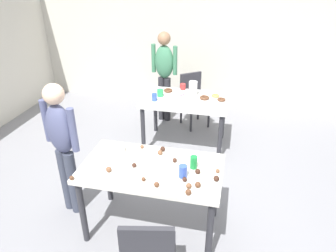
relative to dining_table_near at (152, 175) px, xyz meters
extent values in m
plane|color=gray|center=(0.06, 0.19, -0.65)|extent=(6.40, 6.40, 0.00)
cube|color=beige|center=(0.06, 3.39, 0.65)|extent=(6.40, 0.10, 2.60)
cube|color=silver|center=(0.00, 0.00, 0.08)|extent=(1.31, 0.74, 0.04)
cylinder|color=#2D2D33|center=(-0.59, -0.31, -0.30)|extent=(0.06, 0.06, 0.71)
cylinder|color=#2D2D33|center=(0.59, -0.31, -0.30)|extent=(0.06, 0.06, 0.71)
cylinder|color=#2D2D33|center=(-0.59, 0.31, -0.30)|extent=(0.06, 0.06, 0.71)
cylinder|color=#2D2D33|center=(0.59, 0.31, -0.30)|extent=(0.06, 0.06, 0.71)
cube|color=white|center=(0.03, 1.71, 0.08)|extent=(1.19, 0.80, 0.04)
cylinder|color=#2D2D33|center=(-0.51, 1.37, -0.30)|extent=(0.06, 0.06, 0.71)
cylinder|color=#2D2D33|center=(0.56, 1.37, -0.30)|extent=(0.06, 0.06, 0.71)
cylinder|color=#2D2D33|center=(-0.51, 2.05, -0.30)|extent=(0.06, 0.06, 0.71)
cylinder|color=#2D2D33|center=(0.56, 2.05, -0.30)|extent=(0.06, 0.06, 0.71)
cube|color=#2D2D33|center=(0.16, -0.67, -0.22)|extent=(0.47, 0.47, 0.04)
cube|color=#2D2D33|center=(0.20, -0.84, 0.01)|extent=(0.38, 0.12, 0.42)
cube|color=#2D2D33|center=(0.08, 2.39, -0.22)|extent=(0.56, 0.56, 0.04)
cube|color=#2D2D33|center=(-0.03, 2.53, 0.01)|extent=(0.32, 0.27, 0.42)
cylinder|color=#2D2D33|center=(0.32, 2.36, -0.45)|extent=(0.04, 0.04, 0.41)
cylinder|color=#2D2D33|center=(0.05, 2.15, -0.45)|extent=(0.04, 0.04, 0.41)
cylinder|color=#2D2D33|center=(0.11, 2.63, -0.45)|extent=(0.04, 0.04, 0.41)
cylinder|color=#2D2D33|center=(-0.16, 2.42, -0.45)|extent=(0.04, 0.04, 0.41)
cylinder|color=#383D4C|center=(-0.99, 0.09, -0.28)|extent=(0.11, 0.11, 0.74)
cylinder|color=#383D4C|center=(-0.88, 0.05, -0.28)|extent=(0.11, 0.11, 0.74)
ellipsoid|color=#4C5175|center=(-0.93, 0.07, 0.35)|extent=(0.37, 0.30, 0.52)
sphere|color=beige|center=(-0.93, 0.07, 0.71)|extent=(0.20, 0.20, 0.20)
cylinder|color=#4C5175|center=(-1.11, 0.14, 0.39)|extent=(0.09, 0.09, 0.44)
cylinder|color=#4C5175|center=(-0.75, 0.01, 0.39)|extent=(0.09, 0.09, 0.44)
cylinder|color=#28282D|center=(-0.41, 2.48, -0.27)|extent=(0.11, 0.11, 0.76)
cylinder|color=#28282D|center=(-0.52, 2.50, -0.27)|extent=(0.11, 0.11, 0.76)
ellipsoid|color=#3D7A56|center=(-0.47, 2.49, 0.38)|extent=(0.35, 0.25, 0.54)
sphere|color=#997051|center=(-0.47, 2.49, 0.76)|extent=(0.21, 0.21, 0.21)
cylinder|color=#3D7A56|center=(-0.28, 2.46, 0.42)|extent=(0.08, 0.08, 0.46)
cylinder|color=#3D7A56|center=(-0.65, 2.53, 0.42)|extent=(0.08, 0.08, 0.46)
cylinder|color=white|center=(-0.41, 0.17, 0.13)|extent=(0.18, 0.18, 0.06)
cylinder|color=#198438|center=(0.38, 0.07, 0.16)|extent=(0.07, 0.07, 0.12)
cube|color=silver|center=(0.09, -0.12, 0.10)|extent=(0.17, 0.02, 0.01)
cylinder|color=#3351B2|center=(0.31, -0.09, 0.16)|extent=(0.07, 0.07, 0.12)
sphere|color=#3D2319|center=(0.20, 0.12, 0.12)|extent=(0.04, 0.04, 0.04)
sphere|color=#3D2319|center=(0.34, -0.15, 0.12)|extent=(0.04, 0.04, 0.04)
sphere|color=brown|center=(0.12, -0.27, 0.12)|extent=(0.05, 0.05, 0.05)
sphere|color=brown|center=(0.39, -0.23, 0.12)|extent=(0.05, 0.05, 0.05)
sphere|color=brown|center=(0.40, -0.31, 0.12)|extent=(0.05, 0.05, 0.05)
sphere|color=#3D2319|center=(0.43, -0.01, 0.12)|extent=(0.05, 0.05, 0.05)
sphere|color=brown|center=(0.46, -0.20, 0.12)|extent=(0.05, 0.05, 0.05)
sphere|color=brown|center=(-0.01, -0.22, 0.12)|extent=(0.04, 0.04, 0.04)
sphere|color=brown|center=(0.03, 0.22, 0.12)|extent=(0.05, 0.05, 0.05)
sphere|color=#3D2319|center=(0.60, -0.08, 0.12)|extent=(0.05, 0.05, 0.05)
sphere|color=#3D2319|center=(-0.15, -0.04, 0.12)|extent=(0.04, 0.04, 0.04)
sphere|color=brown|center=(0.61, 0.04, 0.12)|extent=(0.04, 0.04, 0.04)
sphere|color=brown|center=(-0.62, -0.34, 0.12)|extent=(0.04, 0.04, 0.04)
sphere|color=#3D2319|center=(0.04, 0.29, 0.12)|extent=(0.05, 0.05, 0.05)
sphere|color=brown|center=(-0.35, -0.16, 0.12)|extent=(0.05, 0.05, 0.05)
sphere|color=brown|center=(-0.18, 0.30, 0.12)|extent=(0.04, 0.04, 0.04)
cylinder|color=white|center=(0.11, 1.87, 0.20)|extent=(0.12, 0.12, 0.20)
cylinder|color=green|center=(-0.34, 1.72, 0.15)|extent=(0.09, 0.09, 0.10)
cylinder|color=#3351B2|center=(-0.38, 1.54, 0.15)|extent=(0.07, 0.07, 0.11)
cylinder|color=red|center=(-0.07, 2.06, 0.14)|extent=(0.08, 0.08, 0.09)
torus|color=brown|center=(0.52, 1.74, 0.12)|extent=(0.11, 0.11, 0.03)
torus|color=gold|center=(0.43, 1.88, 0.12)|extent=(0.11, 0.11, 0.03)
torus|color=brown|center=(0.29, 1.75, 0.12)|extent=(0.14, 0.14, 0.04)
torus|color=pink|center=(-0.08, 1.84, 0.12)|extent=(0.13, 0.13, 0.04)
torus|color=brown|center=(-0.27, 1.92, 0.12)|extent=(0.13, 0.13, 0.04)
camera|label=1|loc=(0.66, -2.24, 1.74)|focal=32.63mm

